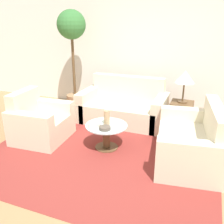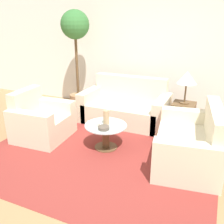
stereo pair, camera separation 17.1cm
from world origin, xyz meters
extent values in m
plane|color=#9E754C|center=(0.00, 0.00, 0.00)|extent=(14.00, 14.00, 0.00)
cube|color=white|center=(0.00, 2.75, 1.30)|extent=(10.00, 0.06, 2.60)
cube|color=maroon|center=(-0.06, 0.64, 0.00)|extent=(3.54, 3.32, 0.01)
cube|color=beige|center=(-0.19, 1.80, 0.20)|extent=(1.55, 0.91, 0.40)
cube|color=beige|center=(-0.19, 2.17, 0.45)|extent=(1.55, 0.18, 0.90)
cube|color=beige|center=(-0.97, 1.80, 0.30)|extent=(0.20, 0.91, 0.61)
cube|color=beige|center=(0.59, 1.80, 0.30)|extent=(0.20, 0.91, 0.61)
cube|color=beige|center=(-1.25, 0.55, 0.20)|extent=(0.88, 0.78, 0.40)
cube|color=beige|center=(-1.58, 0.52, 0.43)|extent=(0.23, 0.74, 0.86)
cube|color=beige|center=(-1.23, 0.18, 0.30)|extent=(0.85, 0.25, 0.61)
cube|color=beige|center=(-1.27, 0.91, 0.30)|extent=(0.85, 0.25, 0.61)
cube|color=beige|center=(1.21, 0.75, 0.20)|extent=(1.04, 1.35, 0.40)
cube|color=beige|center=(1.55, 0.80, 0.44)|extent=(0.36, 1.25, 0.88)
cube|color=beige|center=(1.12, 1.36, 0.30)|extent=(0.89, 0.32, 0.61)
cube|color=beige|center=(1.30, 0.14, 0.30)|extent=(0.89, 0.32, 0.61)
cylinder|color=brown|center=(-0.06, 0.64, 0.01)|extent=(0.38, 0.38, 0.02)
cylinder|color=brown|center=(-0.06, 0.64, 0.20)|extent=(0.12, 0.12, 0.40)
cylinder|color=#B2C6C6|center=(-0.06, 0.64, 0.40)|extent=(0.69, 0.69, 0.02)
cube|color=brown|center=(0.98, 1.84, 0.28)|extent=(0.41, 0.41, 0.56)
cylinder|color=brown|center=(0.98, 1.84, 0.57)|extent=(0.18, 0.18, 0.02)
cylinder|color=brown|center=(0.98, 1.84, 0.76)|extent=(0.03, 0.03, 0.35)
cone|color=white|center=(0.98, 1.84, 1.04)|extent=(0.35, 0.35, 0.22)
cylinder|color=#93704C|center=(-1.44, 2.07, 0.19)|extent=(0.40, 0.40, 0.37)
cylinder|color=brown|center=(-1.44, 2.07, 1.06)|extent=(0.06, 0.06, 1.37)
sphere|color=#387538|center=(-1.44, 2.07, 1.91)|extent=(0.61, 0.61, 0.61)
cylinder|color=tan|center=(-0.06, 0.67, 0.53)|extent=(0.10, 0.10, 0.24)
cylinder|color=brown|center=(-0.02, 0.47, 0.44)|extent=(0.18, 0.18, 0.05)
cube|color=beige|center=(-0.22, 0.53, 0.45)|extent=(0.24, 0.22, 0.07)
camera|label=1|loc=(1.37, -2.77, 2.03)|focal=40.00mm
camera|label=2|loc=(1.53, -2.70, 2.03)|focal=40.00mm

